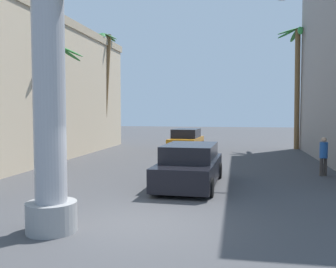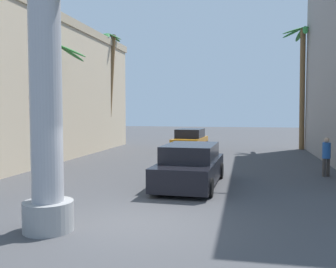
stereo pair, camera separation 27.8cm
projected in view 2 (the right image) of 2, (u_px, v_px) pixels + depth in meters
name	position (u px, v px, depth m)	size (l,w,h in m)	color
ground_plane	(192.00, 166.00, 19.05)	(92.63, 92.63, 0.00)	#424244
building_left	(2.00, 89.00, 21.64)	(8.18, 21.52, 8.12)	#C6B293
neon_sign_pole	(44.00, 12.00, 8.47)	(2.99, 1.17, 10.88)	#9E9EA3
car_lead	(191.00, 166.00, 14.05)	(2.25, 5.08, 1.56)	black
car_far	(190.00, 141.00, 25.79)	(2.17, 4.40, 1.56)	black
palm_tree_far_left	(110.00, 79.00, 27.89)	(2.42, 2.36, 8.63)	brown
palm_tree_mid_left	(54.00, 80.00, 19.52)	(3.28, 3.26, 6.36)	brown
palm_tree_far_right	(303.00, 73.00, 26.82)	(3.30, 3.20, 8.86)	brown
pedestrian_mid_right	(326.00, 154.00, 15.95)	(0.46, 0.46, 1.68)	#3F3833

